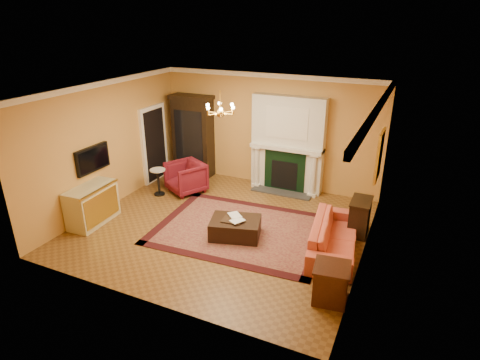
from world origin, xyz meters
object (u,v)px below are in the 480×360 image
Objects in this scene: console_table at (360,217)px; commode at (92,205)px; wingback_armchair at (186,176)px; leather_ottoman at (235,228)px; pedestal_table at (158,180)px; end_table at (331,284)px; china_cabinet at (193,138)px; coral_sofa at (335,232)px.

commode is at bearing -160.91° from console_table.
console_table is (4.51, -0.33, -0.07)m from wingback_armchair.
commode reaches higher than leather_ottoman.
leather_ottoman is at bearing 10.27° from commode.
wingback_armchair is 0.71m from pedestal_table.
commode is 1.91× the size of end_table.
commode reaches higher than pedestal_table.
china_cabinet is 1.88× the size of commode.
coral_sofa is (4.71, -0.77, 0.01)m from pedestal_table.
leather_ottoman is at bearing -6.74° from wingback_armchair.
console_table is at bearing -18.86° from china_cabinet.
coral_sofa is (5.17, 1.08, -0.02)m from commode.
wingback_armchair is 4.35m from coral_sofa.
leather_ottoman is at bearing 152.34° from end_table.
leather_ottoman is at bearing -48.27° from china_cabinet.
china_cabinet is 3.58× the size of end_table.
china_cabinet is 3.14× the size of pedestal_table.
pedestal_table is at bearing -95.04° from china_cabinet.
end_table is 2.57m from leather_ottoman.
commode is at bearing -100.78° from china_cabinet.
china_cabinet is 1.03× the size of coral_sofa.
coral_sofa is 1.55m from end_table.
china_cabinet reaches higher than leather_ottoman.
console_table is (0.34, 0.91, -0.05)m from coral_sofa.
pedestal_table is 0.33× the size of coral_sofa.
pedestal_table is 1.91m from commode.
commode is 1.58× the size of console_table.
pedestal_table reaches higher than leather_ottoman.
china_cabinet is at bearing 141.09° from end_table.
pedestal_table is 5.49m from end_table.
console_table reaches higher than end_table.
wingback_armchair is 2.69m from leather_ottoman.
china_cabinet reaches higher than commode.
coral_sofa is 2.04m from leather_ottoman.
end_table is (4.99, -2.29, -0.10)m from pedestal_table.
commode is at bearing -84.35° from wingback_armchair.
coral_sofa is (4.62, -2.43, -0.69)m from china_cabinet.
pedestal_table is 4.78m from coral_sofa.
commode is 0.55× the size of coral_sofa.
wingback_armchair is at bearing 40.72° from pedestal_table.
commode is 5.29m from coral_sofa.
leather_ottoman is (-2.00, -0.33, -0.21)m from coral_sofa.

